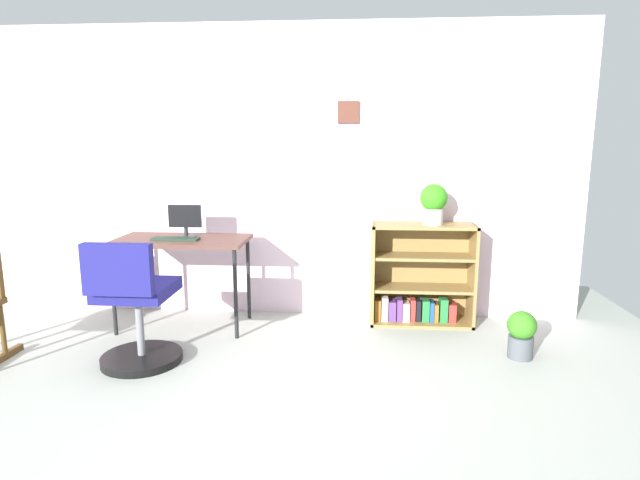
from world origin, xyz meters
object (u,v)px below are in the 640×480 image
potted_plant_on_shelf (434,202)px  potted_plant_floor (521,333)px  office_chair (135,311)px  keyboard (176,239)px  bookshelf_low (420,279)px  desk (182,246)px  monitor (185,221)px

potted_plant_on_shelf → potted_plant_floor: (0.52, -0.62, -0.80)m
office_chair → keyboard: bearing=86.2°
potted_plant_floor → bookshelf_low: bearing=131.6°
desk → potted_plant_floor: bearing=-10.0°
potted_plant_floor → monitor: bearing=168.8°
monitor → keyboard: (-0.04, -0.12, -0.12)m
keyboard → desk: bearing=73.5°
bookshelf_low → potted_plant_on_shelf: potted_plant_on_shelf is taller
desk → bookshelf_low: bookshelf_low is taller
keyboard → office_chair: (-0.04, -0.67, -0.34)m
monitor → keyboard: bearing=-107.6°
desk → keyboard: size_ratio=2.86×
keyboard → office_chair: bearing=-93.8°
desk → bookshelf_low: size_ratio=1.25×
monitor → bookshelf_low: size_ratio=0.32×
monitor → potted_plant_on_shelf: 1.91m
bookshelf_low → potted_plant_on_shelf: (0.08, -0.05, 0.62)m
keyboard → bookshelf_low: bookshelf_low is taller
desk → keyboard: keyboard is taller
bookshelf_low → potted_plant_on_shelf: 0.63m
desk → office_chair: size_ratio=1.19×
monitor → keyboard: monitor is taller
potted_plant_floor → desk: bearing=170.0°
desk → potted_plant_floor: size_ratio=3.10×
bookshelf_low → keyboard: bearing=-170.3°
bookshelf_low → monitor: bearing=-173.8°
desk → office_chair: (-0.07, -0.74, -0.27)m
desk → monitor: monitor is taller
desk → office_chair: 0.79m
desk → keyboard: (-0.02, -0.07, 0.07)m
keyboard → bookshelf_low: bearing=9.7°
monitor → keyboard: size_ratio=0.72×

